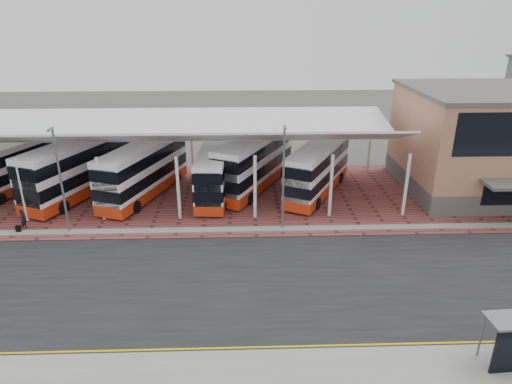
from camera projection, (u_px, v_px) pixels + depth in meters
ground at (259, 274)px, 28.81m from camera, size 140.00×140.00×0.00m
road at (260, 283)px, 27.88m from camera, size 120.00×14.00×0.02m
forecourt at (276, 195)px, 40.91m from camera, size 72.00×16.00×0.06m
sidewalk at (268, 382)px, 20.44m from camera, size 120.00×4.00×0.14m
north_kerb at (256, 229)px, 34.53m from camera, size 120.00×0.80×0.14m
yellow_line_near at (265, 351)px, 22.31m from camera, size 120.00×0.12×0.01m
yellow_line_far at (265, 347)px, 22.59m from camera, size 120.00×0.12×0.01m
canopy at (184, 131)px, 39.37m from camera, size 37.00×11.63×7.07m
terminal at (510, 141)px, 40.71m from camera, size 18.40×14.40×9.25m
lamp_west at (60, 178)px, 32.55m from camera, size 0.16×0.90×8.07m
lamp_east at (283, 176)px, 33.06m from camera, size 0.16×0.90×8.07m
bus_0 at (17, 166)px, 41.58m from camera, size 6.17×10.92×4.43m
bus_1 at (79, 169)px, 40.17m from camera, size 7.18×12.13×4.94m
bus_2 at (144, 171)px, 40.08m from camera, size 6.33×11.57×4.68m
bus_3 at (215, 172)px, 40.27m from camera, size 3.02×10.50×4.28m
bus_4 at (254, 163)px, 41.83m from camera, size 7.75×11.84×4.89m
bus_5 at (318, 169)px, 40.64m from camera, size 7.27×10.79×4.48m
pedestrian at (23, 219)px, 34.38m from camera, size 0.45×0.63×1.61m
suitcase at (18, 229)px, 33.99m from camera, size 0.32×0.23×0.56m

